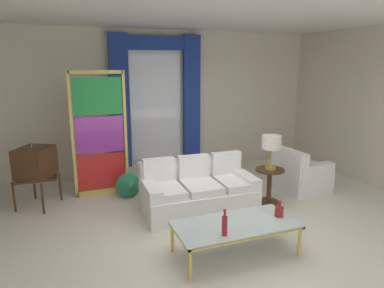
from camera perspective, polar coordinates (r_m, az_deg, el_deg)
The scene contains 15 objects.
ground_plane at distance 5.10m, azimuth 3.61°, elevation -13.75°, with size 16.00×16.00×0.00m, color silver.
wall_rear at distance 7.49m, azimuth -5.97°, elevation 6.83°, with size 8.00×0.12×3.00m, color beige.
wall_right at distance 7.35m, azimuth 28.74°, elevation 5.20°, with size 0.12×7.00×3.00m, color beige.
ceiling_slab at distance 5.35m, azimuth 0.32°, elevation 20.80°, with size 8.00×7.60×0.04m, color white.
curtained_window at distance 7.30m, azimuth -5.83°, elevation 8.57°, with size 2.00×0.17×2.70m.
couch_white_long at distance 5.60m, azimuth 0.84°, elevation -7.82°, with size 1.78×0.96×0.86m.
coffee_table at distance 4.35m, azimuth 7.20°, elevation -13.20°, with size 1.50×0.72×0.41m.
bottle_blue_decanter at distance 3.99m, azimuth 5.40°, elevation -13.09°, with size 0.06×0.06×0.32m.
bottle_crystal_tall at distance 4.59m, azimuth 14.16°, elevation -10.63°, with size 0.11×0.11×0.21m.
vintage_tv at distance 6.14m, azimuth -24.44°, elevation -2.98°, with size 0.72×0.76×1.35m.
armchair_white at distance 6.73m, azimuth 17.25°, elevation -4.96°, with size 0.87×0.86×0.80m.
stained_glass_divider at distance 6.24m, azimuth -14.95°, elevation 1.12°, with size 0.95×0.05×2.20m.
peacock_figurine at distance 6.15m, azimuth -10.29°, elevation -6.92°, with size 0.44×0.60×0.50m.
round_side_table at distance 5.98m, azimuth 12.64°, elevation -6.26°, with size 0.48×0.48×0.59m.
table_lamp_brass at distance 5.80m, azimuth 12.96°, elevation 0.04°, with size 0.32×0.32×0.57m.
Camera 1 is at (-1.90, -4.14, 2.29)m, focal length 32.36 mm.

